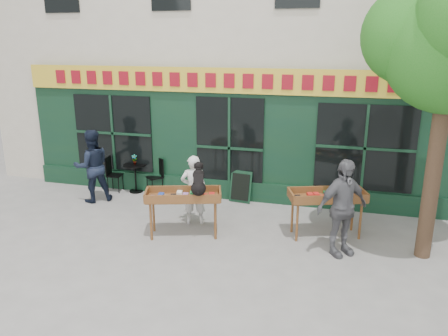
{
  "coord_description": "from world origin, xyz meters",
  "views": [
    {
      "loc": [
        2.67,
        -7.89,
        3.9
      ],
      "look_at": [
        0.36,
        0.5,
        1.37
      ],
      "focal_mm": 35.0,
      "sensor_mm": 36.0,
      "label": 1
    }
  ],
  "objects": [
    {
      "name": "man_left",
      "position": [
        -3.26,
        1.29,
        0.92
      ],
      "size": [
        1.13,
        1.11,
        1.83
      ],
      "primitive_type": "imported",
      "rotation": [
        0.0,
        0.0,
        3.86
      ],
      "color": "black",
      "rests_on": "ground"
    },
    {
      "name": "book_cart_right",
      "position": [
        2.48,
        0.72,
        0.82
      ],
      "size": [
        1.62,
        1.09,
        0.99
      ],
      "rotation": [
        0.0,
        0.0,
        0.34
      ],
      "color": "brown",
      "rests_on": "ground"
    },
    {
      "name": "bistro_table",
      "position": [
        -2.56,
        2.19,
        0.54
      ],
      "size": [
        0.6,
        0.6,
        0.76
      ],
      "color": "black",
      "rests_on": "ground"
    },
    {
      "name": "book_cart_center",
      "position": [
        -0.36,
        -0.03,
        0.82
      ],
      "size": [
        1.62,
        1.04,
        0.99
      ],
      "rotation": [
        0.0,
        0.0,
        0.31
      ],
      "color": "brown",
      "rests_on": "ground"
    },
    {
      "name": "building",
      "position": [
        0.0,
        5.97,
        4.97
      ],
      "size": [
        14.0,
        7.26,
        10.0
      ],
      "color": "beige",
      "rests_on": "ground"
    },
    {
      "name": "man_right",
      "position": [
        2.78,
        -0.03,
        0.93
      ],
      "size": [
        1.13,
        1.05,
        1.86
      ],
      "primitive_type": "imported",
      "rotation": [
        0.0,
        0.0,
        0.69
      ],
      "color": "#535358",
      "rests_on": "ground"
    },
    {
      "name": "woman",
      "position": [
        -0.36,
        0.62,
        0.78
      ],
      "size": [
        0.65,
        0.53,
        1.56
      ],
      "primitive_type": "imported",
      "rotation": [
        0.0,
        0.0,
        3.45
      ],
      "color": "silver",
      "rests_on": "ground"
    },
    {
      "name": "dog",
      "position": [
        -0.01,
        -0.08,
        1.29
      ],
      "size": [
        0.51,
        0.67,
        0.6
      ],
      "primitive_type": null,
      "rotation": [
        0.0,
        0.0,
        0.31
      ],
      "color": "black",
      "rests_on": "book_cart_center"
    },
    {
      "name": "ground",
      "position": [
        0.0,
        0.0,
        0.0
      ],
      "size": [
        80.0,
        80.0,
        0.0
      ],
      "primitive_type": "plane",
      "color": "slate",
      "rests_on": "ground"
    },
    {
      "name": "potted_plant",
      "position": [
        -2.56,
        2.19,
        0.9
      ],
      "size": [
        0.17,
        0.14,
        0.28
      ],
      "primitive_type": "imported",
      "rotation": [
        0.0,
        0.0,
        0.37
      ],
      "color": "gray",
      "rests_on": "bistro_table"
    },
    {
      "name": "bistro_chair_right",
      "position": [
        -1.95,
        2.27,
        0.56
      ],
      "size": [
        0.51,
        0.51,
        0.95
      ],
      "rotation": [
        0.0,
        0.0,
        -0.68
      ],
      "color": "black",
      "rests_on": "ground"
    },
    {
      "name": "bistro_chair_left",
      "position": [
        -3.2,
        2.08,
        0.56
      ],
      "size": [
        0.4,
        0.4,
        0.95
      ],
      "rotation": [
        0.0,
        0.0,
        1.68
      ],
      "color": "black",
      "rests_on": "ground"
    },
    {
      "name": "chalkboard",
      "position": [
        0.32,
        2.19,
        0.4
      ],
      "size": [
        0.58,
        0.27,
        0.79
      ],
      "rotation": [
        0.0,
        0.0,
        -0.15
      ],
      "color": "black",
      "rests_on": "ground"
    }
  ]
}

